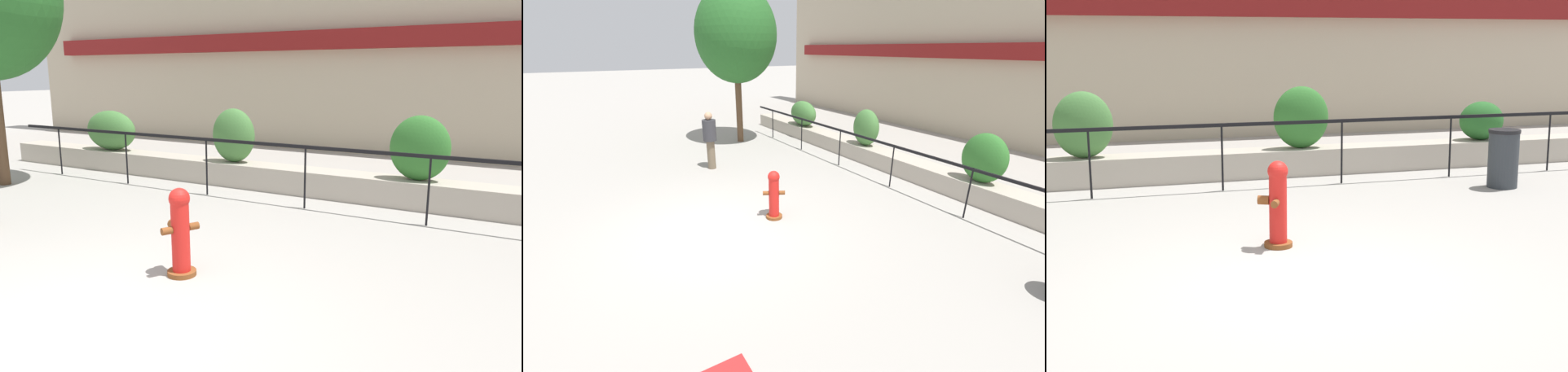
% 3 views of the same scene
% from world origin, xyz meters
% --- Properties ---
extents(ground_plane, '(120.00, 120.00, 0.00)m').
position_xyz_m(ground_plane, '(0.00, 0.00, 0.00)').
color(ground_plane, '#9E9991').
extents(planter_wall_low, '(18.00, 0.70, 0.50)m').
position_xyz_m(planter_wall_low, '(0.00, 6.00, 0.25)').
color(planter_wall_low, '#ADA393').
rests_on(planter_wall_low, ground).
extents(fence_railing_segment, '(15.00, 0.05, 1.15)m').
position_xyz_m(fence_railing_segment, '(-0.00, 4.90, 1.02)').
color(fence_railing_segment, black).
rests_on(fence_railing_segment, ground).
extents(hedge_bush_1, '(1.01, 0.59, 1.16)m').
position_xyz_m(hedge_bush_1, '(-2.21, 6.00, 1.08)').
color(hedge_bush_1, '#427538').
rests_on(hedge_bush_1, planter_wall_low).
extents(hedge_bush_2, '(1.07, 0.57, 1.17)m').
position_xyz_m(hedge_bush_2, '(1.73, 6.00, 1.08)').
color(hedge_bush_2, '#2D6B28').
rests_on(hedge_bush_2, planter_wall_low).
extents(hedge_bush_3, '(0.94, 0.70, 0.78)m').
position_xyz_m(hedge_bush_3, '(5.58, 6.00, 0.89)').
color(hedge_bush_3, '#235B23').
rests_on(hedge_bush_3, planter_wall_low).
extents(fire_hydrant, '(0.48, 0.47, 1.08)m').
position_xyz_m(fire_hydrant, '(0.01, 1.35, 0.55)').
color(fire_hydrant, brown).
rests_on(fire_hydrant, ground).
extents(trash_bin, '(0.55, 0.55, 1.01)m').
position_xyz_m(trash_bin, '(4.69, 3.75, 0.51)').
color(trash_bin, '#2D3338').
rests_on(trash_bin, ground).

